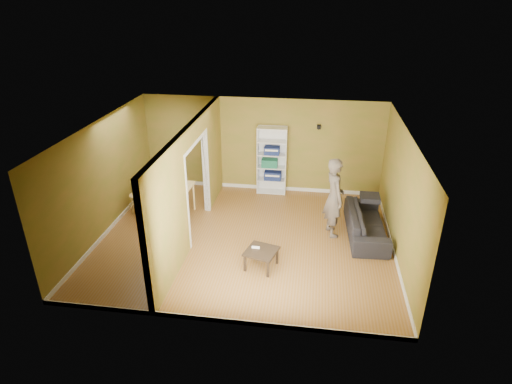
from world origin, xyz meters
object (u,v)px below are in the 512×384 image
chair_near (158,207)px  chair_far (178,188)px  person (335,191)px  coffee_table (261,253)px  chair_left (138,194)px  dining_table (166,189)px  sofa (367,219)px  bookshelf (272,160)px

chair_near → chair_far: (0.07, 1.27, -0.07)m
person → chair_near: (-4.05, -0.26, -0.58)m
coffee_table → chair_left: chair_left is taller
dining_table → chair_far: chair_far is taller
person → chair_far: (-3.99, 1.01, -0.65)m
sofa → chair_left: chair_left is taller
chair_left → chair_far: (0.86, 0.58, -0.03)m
sofa → person: bearing=91.6°
sofa → dining_table: 4.86m
bookshelf → chair_near: size_ratio=1.83×
dining_table → chair_near: bearing=-89.1°
chair_far → coffee_table: bearing=129.4°
person → chair_left: size_ratio=2.34×
dining_table → person: bearing=-5.0°
coffee_table → dining_table: size_ratio=0.48×
sofa → chair_far: 4.86m
person → coffee_table: (-1.44, -1.57, -0.75)m
coffee_table → chair_far: (-2.55, 2.58, 0.10)m
coffee_table → dining_table: (-2.63, 1.92, 0.37)m
chair_left → dining_table: bearing=67.3°
sofa → bookshelf: 3.18m
bookshelf → chair_left: bookshelf is taller
chair_far → chair_left: bearing=28.4°
person → dining_table: (-4.06, 0.36, -0.39)m
person → bookshelf: person is taller
bookshelf → dining_table: bookshelf is taller
coffee_table → chair_far: bearing=134.7°
person → bookshelf: 2.64m
person → coffee_table: person is taller
bookshelf → chair_near: 3.39m
dining_table → chair_far: size_ratio=1.43×
person → chair_near: size_ratio=2.13×
person → chair_far: 4.17m
sofa → person: 1.04m
sofa → chair_left: bearing=83.6°
chair_far → bookshelf: bearing=-161.0°
coffee_table → person: bearing=47.5°
chair_left → chair_far: 1.04m
sofa → chair_left: size_ratio=2.24×
person → sofa: bearing=-103.6°
bookshelf → dining_table: 2.99m
sofa → coffee_table: sofa is taller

